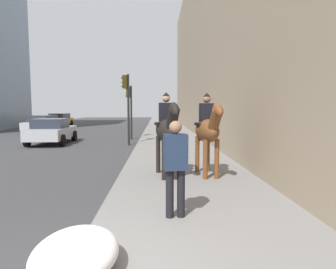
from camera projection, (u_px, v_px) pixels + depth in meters
mounted_horse_near at (167, 129)px, 8.07m from camera, size 2.14×0.81×2.35m
mounted_horse_far at (208, 129)px, 8.15m from camera, size 2.15×0.72×2.34m
pedestrian_greeting at (175, 162)px, 5.04m from camera, size 0.30×0.43×1.70m
car_near_lane at (59, 120)px, 31.49m from camera, size 4.43×2.13×1.44m
car_mid_lane at (52, 131)px, 16.51m from camera, size 4.17×2.16×1.44m
car_far_lane at (44, 123)px, 24.07m from camera, size 4.64×2.17×1.44m
traffic_light_near_curb at (127, 98)px, 15.66m from camera, size 0.20×0.44×3.83m
traffic_light_far_curb at (130, 103)px, 18.66m from camera, size 0.20×0.44×3.45m
snow_pile_near at (76, 253)px, 3.40m from camera, size 1.29×0.99×0.45m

